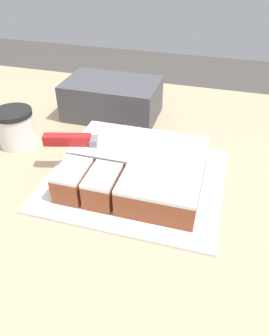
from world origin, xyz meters
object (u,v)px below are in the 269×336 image
Objects in this scene: knife at (88,141)px; coffee_cup at (16,128)px; cake_board at (134,180)px; storage_box at (112,99)px; cake at (136,168)px.

coffee_cup is at bearing 152.18° from knife.
coffee_cup is (-0.21, 0.05, -0.03)m from knife.
knife reaches higher than cake_board.
storage_box reaches higher than coffee_cup.
cake_board is at bearing -24.25° from knife.
cake_board is 1.15× the size of knife.
knife is 1.25× the size of storage_box.
cake reaches higher than cake_board.
knife is at bearing 172.60° from cake.
coffee_cup is at bearing 169.17° from cake.
coffee_cup is at bearing -129.45° from storage_box.
cake_board is 0.33m from coffee_cup.
cake_board is 0.32m from storage_box.
storage_box is (-0.04, 0.26, -0.02)m from knife.
storage_box is (-0.15, 0.27, 0.02)m from cake.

